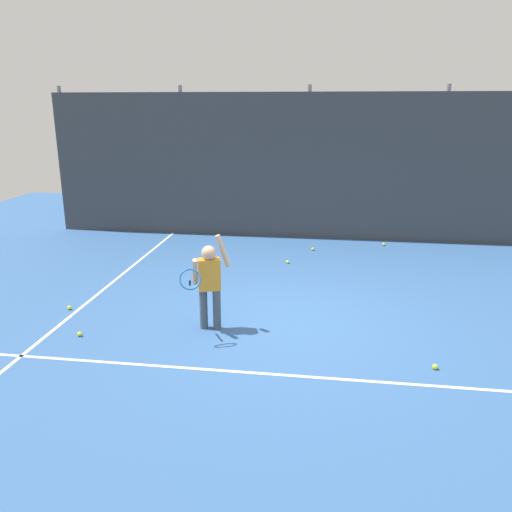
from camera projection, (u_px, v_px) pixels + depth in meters
The scene contains 15 objects.
ground_plane at pixel (288, 321), 7.42m from camera, with size 20.00×20.00×0.00m, color #335B93.
court_line_baseline at pixel (277, 375), 5.96m from camera, with size 9.00×0.05×0.00m, color white.
court_line_sideline at pixel (106, 287), 8.81m from camera, with size 0.05×9.00×0.00m, color white.
back_fence_windscreen at pixel (307, 167), 11.64m from camera, with size 12.05×0.08×3.29m, color #383D42.
fence_post_0 at pixel (66, 160), 12.48m from camera, with size 0.09×0.09×3.44m, color slate.
fence_post_1 at pixel (183, 162), 12.08m from camera, with size 0.09×0.09×3.44m, color slate.
fence_post_2 at pixel (308, 164), 11.67m from camera, with size 0.09×0.09×3.44m, color slate.
fence_post_3 at pixel (441, 166), 11.27m from camera, with size 0.09×0.09×3.44m, color slate.
tennis_player at pixel (209, 280), 6.96m from camera, with size 0.59×0.72×1.35m.
tennis_ball_0 at pixel (384, 244), 11.37m from camera, with size 0.07×0.07×0.07m, color #CCE033.
tennis_ball_3 at pixel (80, 334), 6.93m from camera, with size 0.07×0.07×0.07m, color #CCE033.
tennis_ball_4 at pixel (313, 249), 11.00m from camera, with size 0.07×0.07×0.07m, color #CCE033.
tennis_ball_5 at pixel (435, 367), 6.07m from camera, with size 0.07×0.07×0.07m, color #CCE033.
tennis_ball_7 at pixel (288, 262), 10.10m from camera, with size 0.07×0.07×0.07m, color #CCE033.
tennis_ball_8 at pixel (69, 308), 7.83m from camera, with size 0.07×0.07×0.07m, color #CCE033.
Camera 1 is at (0.51, -6.84, 3.02)m, focal length 35.89 mm.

